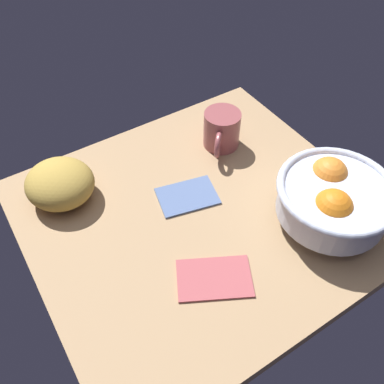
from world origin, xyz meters
TOP-DOWN VIEW (x-y plane):
  - ground_plane at (0.00, 0.00)cm, footprint 67.48×62.29cm
  - fruit_bowl at (20.08, -15.17)cm, footprint 22.61×22.61cm
  - bread_loaf at (-21.85, 18.97)cm, footprint 19.34×19.49cm
  - napkin_folded at (-6.40, -14.23)cm, footprint 15.82×13.82cm
  - napkin_spare at (0.04, 4.95)cm, footprint 13.78×10.99cm
  - mug at (15.46, 14.72)cm, footprint 10.44×10.74cm

SIDE VIEW (x-z plane):
  - ground_plane at x=0.00cm, z-range -3.00..0.00cm
  - napkin_folded at x=-6.40cm, z-range 0.00..0.88cm
  - napkin_spare at x=0.04cm, z-range 0.00..0.93cm
  - bread_loaf at x=-21.85cm, z-range 0.00..8.18cm
  - mug at x=15.46cm, z-range 0.00..8.72cm
  - fruit_bowl at x=20.08cm, z-range 0.95..12.35cm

